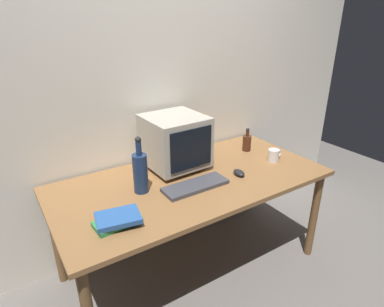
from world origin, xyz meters
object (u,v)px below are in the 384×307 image
Objects in this scene: book_stack at (118,220)px; mug at (274,155)px; keyboard at (196,186)px; bottle_short at (247,142)px; crt_monitor at (175,141)px; bottle_tall at (140,172)px; computer_mouse at (239,173)px.

mug reaches higher than book_stack.
bottle_short reaches higher than keyboard.
book_stack reaches higher than keyboard.
bottle_short is at bearing -4.18° from crt_monitor.
bottle_tall reaches higher than book_stack.
keyboard is at bearing -176.98° from computer_mouse.
keyboard is at bearing -98.36° from crt_monitor.
crt_monitor is 3.33× the size of mug.
mug is at bearing 5.64° from book_stack.
mug reaches higher than computer_mouse.
bottle_short is 1.55× the size of mug.
computer_mouse reaches higher than keyboard.
computer_mouse is 0.83× the size of mug.
bottle_tall is (-0.35, -0.18, -0.06)m from crt_monitor.
computer_mouse is 0.88m from book_stack.
crt_monitor reaches higher than bottle_tall.
bottle_tall is at bearing 44.91° from book_stack.
bottle_tall is at bearing -152.33° from crt_monitor.
bottle_short reaches higher than mug.
bottle_short is 0.75× the size of book_stack.
crt_monitor reaches higher than keyboard.
bottle_short is at bearing 17.45° from book_stack.
mug is at bearing 12.47° from computer_mouse.
computer_mouse is at bearing 5.47° from book_stack.
bottle_tall is (-0.64, 0.16, 0.12)m from computer_mouse.
crt_monitor is 2.14× the size of bottle_short.
keyboard is at bearing -178.48° from mug.
keyboard is 1.69× the size of book_stack.
keyboard is 0.55m from book_stack.
crt_monitor reaches higher than mug.
computer_mouse is (0.33, -0.02, 0.01)m from keyboard.
computer_mouse is at bearing -49.89° from crt_monitor.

